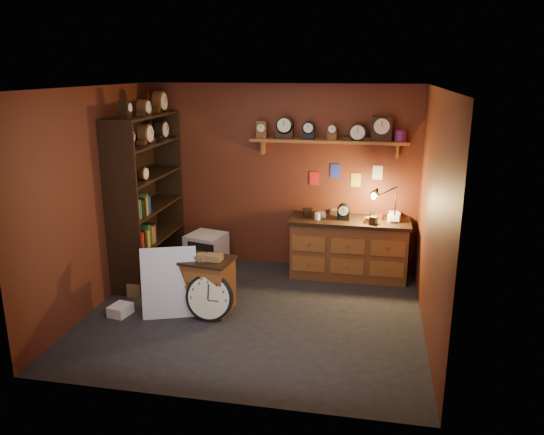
{
  "coord_description": "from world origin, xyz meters",
  "views": [
    {
      "loc": [
        1.33,
        -5.78,
        2.9
      ],
      "look_at": [
        0.15,
        0.35,
        1.14
      ],
      "focal_mm": 35.0,
      "sensor_mm": 36.0,
      "label": 1
    }
  ],
  "objects_px": {
    "workbench": "(349,244)",
    "big_round_clock": "(209,298)",
    "shelving_unit": "(145,190)",
    "low_cabinet": "(208,282)"
  },
  "relations": [
    {
      "from": "shelving_unit",
      "to": "big_round_clock",
      "type": "xyz_separation_m",
      "value": [
        1.3,
        -1.23,
        -0.97
      ]
    },
    {
      "from": "shelving_unit",
      "to": "big_round_clock",
      "type": "distance_m",
      "value": 2.03
    },
    {
      "from": "big_round_clock",
      "to": "low_cabinet",
      "type": "bearing_deg",
      "value": 109.61
    },
    {
      "from": "low_cabinet",
      "to": "big_round_clock",
      "type": "bearing_deg",
      "value": -62.65
    },
    {
      "from": "workbench",
      "to": "low_cabinet",
      "type": "distance_m",
      "value": 2.2
    },
    {
      "from": "workbench",
      "to": "big_round_clock",
      "type": "xyz_separation_m",
      "value": [
        -1.55,
        -1.72,
        -0.19
      ]
    },
    {
      "from": "shelving_unit",
      "to": "workbench",
      "type": "bearing_deg",
      "value": 9.87
    },
    {
      "from": "low_cabinet",
      "to": "shelving_unit",
      "type": "bearing_deg",
      "value": 148.93
    },
    {
      "from": "shelving_unit",
      "to": "workbench",
      "type": "height_order",
      "value": "shelving_unit"
    },
    {
      "from": "shelving_unit",
      "to": "workbench",
      "type": "relative_size",
      "value": 1.53
    }
  ]
}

